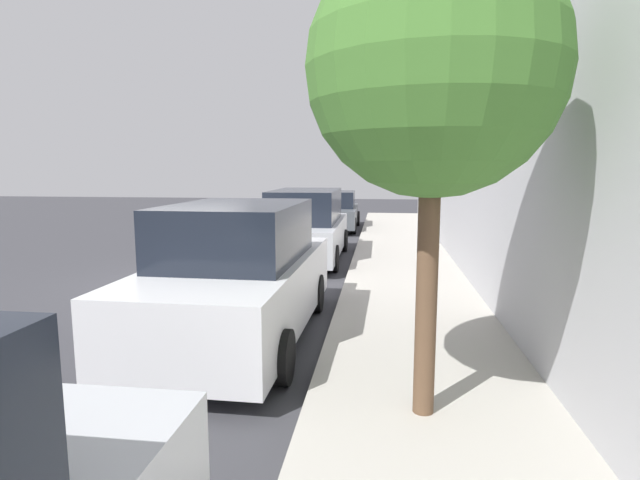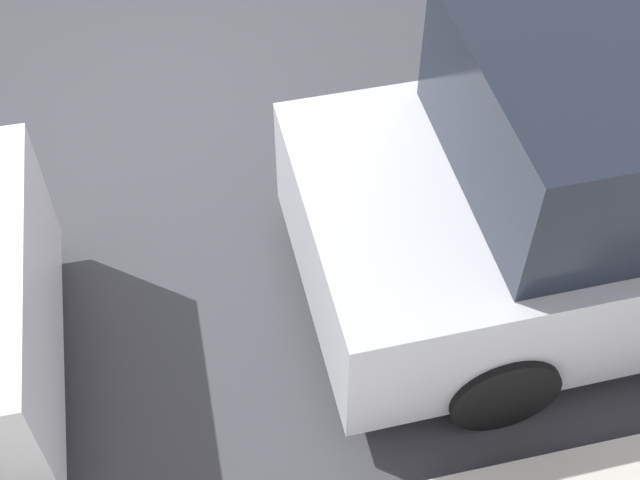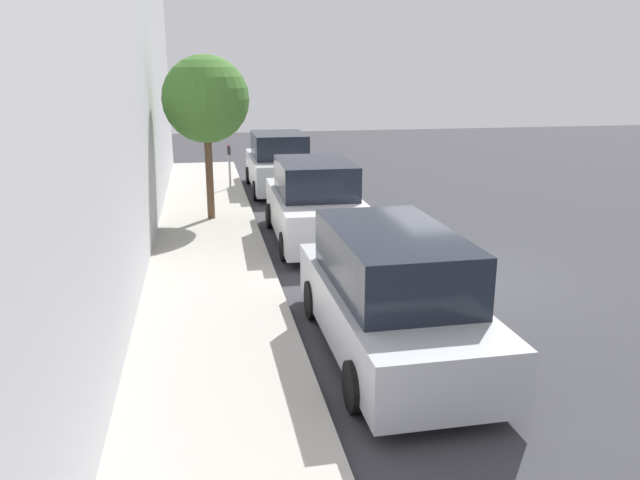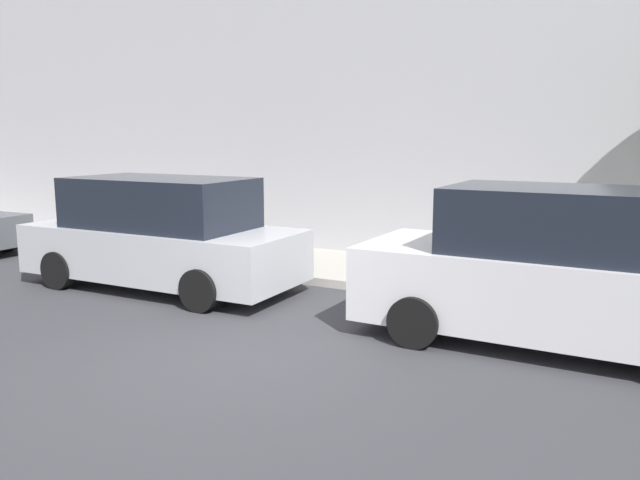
{
  "view_description": "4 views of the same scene",
  "coord_description": "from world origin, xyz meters",
  "px_view_note": "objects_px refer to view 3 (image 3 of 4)",
  "views": [
    {
      "loc": [
        4.25,
        -10.14,
        2.49
      ],
      "look_at": [
        2.98,
        0.01,
        1.0
      ],
      "focal_mm": 28.0,
      "sensor_mm": 36.0,
      "label": 1
    },
    {
      "loc": [
        5.46,
        -0.01,
        4.74
      ],
      "look_at": [
        2.38,
        0.68,
        1.0
      ],
      "focal_mm": 50.0,
      "sensor_mm": 36.0,
      "label": 2
    },
    {
      "loc": [
        4.85,
        11.37,
        4.16
      ],
      "look_at": [
        2.74,
        0.24,
        1.0
      ],
      "focal_mm": 35.0,
      "sensor_mm": 36.0,
      "label": 3
    },
    {
      "loc": [
        -5.87,
        -4.19,
        2.61
      ],
      "look_at": [
        2.59,
        0.23,
        1.0
      ],
      "focal_mm": 35.0,
      "sensor_mm": 36.0,
      "label": 4
    }
  ],
  "objects_px": {
    "parked_suv_second": "(315,204)",
    "parking_meter_near": "(229,162)",
    "street_tree": "(206,100)",
    "parked_minivan_third": "(391,294)",
    "parked_suv_nearest": "(279,164)"
  },
  "relations": [
    {
      "from": "parked_suv_second",
      "to": "parking_meter_near",
      "type": "relative_size",
      "value": 3.25
    },
    {
      "from": "street_tree",
      "to": "parked_suv_nearest",
      "type": "bearing_deg",
      "value": -119.15
    },
    {
      "from": "parked_suv_second",
      "to": "parked_minivan_third",
      "type": "relative_size",
      "value": 0.98
    },
    {
      "from": "parked_suv_nearest",
      "to": "street_tree",
      "type": "distance_m",
      "value": 5.53
    },
    {
      "from": "parked_suv_second",
      "to": "parking_meter_near",
      "type": "height_order",
      "value": "parked_suv_second"
    },
    {
      "from": "parking_meter_near",
      "to": "street_tree",
      "type": "relative_size",
      "value": 0.34
    },
    {
      "from": "parked_suv_nearest",
      "to": "street_tree",
      "type": "bearing_deg",
      "value": 60.85
    },
    {
      "from": "parked_minivan_third",
      "to": "parking_meter_near",
      "type": "bearing_deg",
      "value": -82.31
    },
    {
      "from": "parked_minivan_third",
      "to": "parked_suv_nearest",
      "type": "bearing_deg",
      "value": -89.83
    },
    {
      "from": "parked_suv_nearest",
      "to": "parked_suv_second",
      "type": "bearing_deg",
      "value": 90.43
    },
    {
      "from": "parked_suv_second",
      "to": "parked_suv_nearest",
      "type": "bearing_deg",
      "value": -89.57
    },
    {
      "from": "parked_suv_nearest",
      "to": "parked_minivan_third",
      "type": "xyz_separation_m",
      "value": [
        -0.04,
        12.96,
        -0.01
      ]
    },
    {
      "from": "parking_meter_near",
      "to": "parked_suv_second",
      "type": "bearing_deg",
      "value": 105.03
    },
    {
      "from": "street_tree",
      "to": "parked_minivan_third",
      "type": "bearing_deg",
      "value": 105.97
    },
    {
      "from": "parked_minivan_third",
      "to": "street_tree",
      "type": "bearing_deg",
      "value": -74.03
    }
  ]
}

